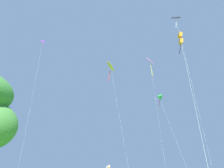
% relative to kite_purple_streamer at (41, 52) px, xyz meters
% --- Properties ---
extents(kite_purple_streamer, '(3.63, 9.66, 30.35)m').
position_rel_kite_purple_streamer_xyz_m(kite_purple_streamer, '(0.00, 0.00, 0.00)').
color(kite_purple_streamer, purple).
rests_on(kite_purple_streamer, ground_plane).
extents(kite_orange_box, '(1.85, 8.04, 13.26)m').
position_rel_kite_purple_streamer_xyz_m(kite_orange_box, '(25.07, -24.28, -13.84)').
color(kite_orange_box, orange).
rests_on(kite_orange_box, ground_plane).
extents(kite_pink_low, '(1.54, 6.59, 21.26)m').
position_rel_kite_purple_streamer_xyz_m(kite_pink_low, '(24.28, -4.91, -6.98)').
color(kite_pink_low, pink).
rests_on(kite_pink_low, ground_plane).
extents(kite_yellow_diamond, '(3.79, 5.46, 19.30)m').
position_rel_kite_purple_streamer_xyz_m(kite_yellow_diamond, '(16.91, -7.36, -8.79)').
color(kite_yellow_diamond, yellow).
rests_on(kite_yellow_diamond, ground_plane).
extents(kite_green_small, '(2.44, 12.59, 16.13)m').
position_rel_kite_purple_streamer_xyz_m(kite_green_small, '(26.27, 1.82, -11.04)').
color(kite_green_small, green).
rests_on(kite_green_small, ground_plane).
extents(kite_black_large, '(1.84, 7.85, 27.60)m').
position_rel_kite_purple_streamer_xyz_m(kite_black_large, '(29.00, -8.97, -0.80)').
color(kite_black_large, black).
rests_on(kite_black_large, ground_plane).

